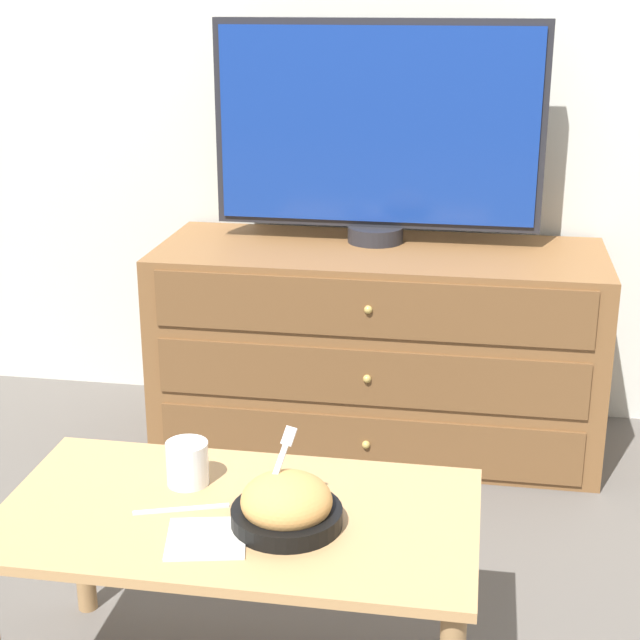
{
  "coord_description": "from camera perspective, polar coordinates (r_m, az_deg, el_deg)",
  "views": [
    {
      "loc": [
        0.17,
        -3.14,
        1.37
      ],
      "look_at": [
        -0.15,
        -1.21,
        0.7
      ],
      "focal_mm": 55.0,
      "sensor_mm": 36.0,
      "label": 1
    }
  ],
  "objects": [
    {
      "name": "wall_back",
      "position": [
        3.17,
        6.82,
        17.37
      ],
      "size": [
        12.0,
        0.05,
        2.6
      ],
      "color": "silver",
      "rests_on": "ground_plane"
    },
    {
      "name": "drink_cup",
      "position": [
        2.02,
        -7.71,
        -8.39
      ],
      "size": [
        0.09,
        0.09,
        0.09
      ],
      "color": "#9E6638",
      "rests_on": "coffee_table"
    },
    {
      "name": "dresser",
      "position": [
        3.05,
        3.37,
        -1.56
      ],
      "size": [
        1.35,
        0.54,
        0.62
      ],
      "color": "brown",
      "rests_on": "ground_plane"
    },
    {
      "name": "coffee_table",
      "position": [
        1.96,
        -4.79,
        -12.59
      ],
      "size": [
        0.92,
        0.51,
        0.42
      ],
      "color": "tan",
      "rests_on": "ground_plane"
    },
    {
      "name": "napkin",
      "position": [
        1.84,
        -6.63,
        -12.51
      ],
      "size": [
        0.17,
        0.17,
        0.0
      ],
      "color": "silver",
      "rests_on": "coffee_table"
    },
    {
      "name": "takeout_bowl",
      "position": [
        1.86,
        -1.96,
        -10.77
      ],
      "size": [
        0.21,
        0.21,
        0.17
      ],
      "color": "black",
      "rests_on": "coffee_table"
    },
    {
      "name": "ground_plane",
      "position": [
        3.43,
        5.96,
        -4.89
      ],
      "size": [
        12.0,
        12.0,
        0.0
      ],
      "primitive_type": "plane",
      "color": "#56514C"
    },
    {
      "name": "tv",
      "position": [
        2.99,
        3.36,
        10.95
      ],
      "size": [
        0.99,
        0.17,
        0.66
      ],
      "color": "#232328",
      "rests_on": "dresser"
    },
    {
      "name": "knife",
      "position": [
        1.94,
        -8.07,
        -10.84
      ],
      "size": [
        0.18,
        0.07,
        0.01
      ],
      "color": "silver",
      "rests_on": "coffee_table"
    }
  ]
}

